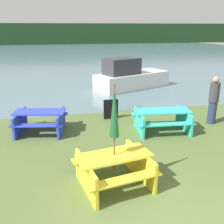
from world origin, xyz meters
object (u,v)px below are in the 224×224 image
(picnic_table_yellow, at_px, (114,167))
(picnic_table_teal, at_px, (162,118))
(signboard, at_px, (111,109))
(umbrella_darkgreen, at_px, (114,112))
(person, at_px, (214,100))
(boat, at_px, (130,77))
(picnic_table_blue, at_px, (40,119))

(picnic_table_yellow, height_order, picnic_table_teal, picnic_table_yellow)
(picnic_table_teal, relative_size, signboard, 2.63)
(picnic_table_yellow, xyz_separation_m, umbrella_darkgreen, (0.00, -0.00, 1.25))
(person, bearing_deg, boat, 101.79)
(signboard, bearing_deg, person, -20.32)
(picnic_table_yellow, xyz_separation_m, signboard, (0.89, 4.34, -0.07))
(picnic_table_yellow, relative_size, picnic_table_blue, 0.96)
(umbrella_darkgreen, bearing_deg, picnic_table_yellow, 90.00)
(person, bearing_deg, picnic_table_teal, -172.05)
(picnic_table_yellow, xyz_separation_m, picnic_table_teal, (2.29, 2.76, -0.00))
(signboard, bearing_deg, umbrella_darkgreen, -101.65)
(umbrella_darkgreen, height_order, boat, umbrella_darkgreen)
(boat, bearing_deg, picnic_table_teal, -120.32)
(picnic_table_blue, distance_m, umbrella_darkgreen, 4.10)
(picnic_table_yellow, distance_m, umbrella_darkgreen, 1.25)
(picnic_table_yellow, xyz_separation_m, boat, (3.08, 9.18, 0.19))
(picnic_table_yellow, distance_m, picnic_table_blue, 3.91)
(umbrella_darkgreen, distance_m, person, 5.39)
(signboard, bearing_deg, picnic_table_blue, -162.60)
(picnic_table_blue, relative_size, signboard, 2.49)
(picnic_table_teal, distance_m, picnic_table_blue, 4.04)
(picnic_table_yellow, distance_m, signboard, 4.43)
(signboard, bearing_deg, picnic_table_teal, -48.33)
(picnic_table_teal, xyz_separation_m, umbrella_darkgreen, (-2.29, -2.76, 1.26))
(picnic_table_yellow, relative_size, person, 1.04)
(picnic_table_yellow, height_order, picnic_table_blue, picnic_table_yellow)
(picnic_table_blue, bearing_deg, picnic_table_teal, -10.96)
(boat, bearing_deg, person, -101.52)
(picnic_table_blue, relative_size, boat, 0.40)
(umbrella_darkgreen, xyz_separation_m, signboard, (0.89, 4.34, -1.33))
(signboard, bearing_deg, boat, 65.68)
(picnic_table_yellow, height_order, umbrella_darkgreen, umbrella_darkgreen)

